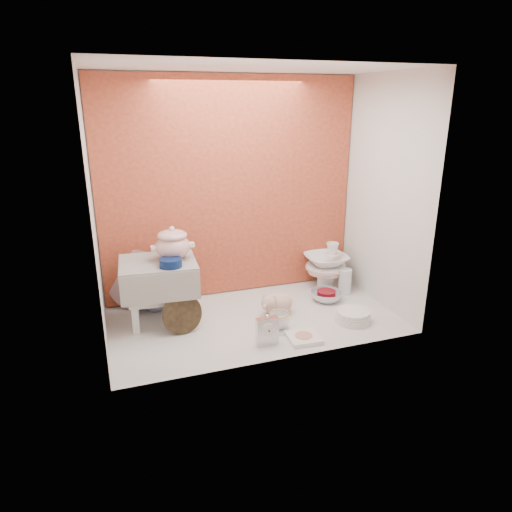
{
  "coord_description": "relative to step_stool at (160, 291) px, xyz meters",
  "views": [
    {
      "loc": [
        -0.85,
        -2.51,
        1.33
      ],
      "look_at": [
        0.02,
        0.02,
        0.42
      ],
      "focal_mm": 32.22,
      "sensor_mm": 36.0,
      "label": 1
    }
  ],
  "objects": [
    {
      "name": "ground",
      "position": [
        0.56,
        -0.18,
        -0.2
      ],
      "size": [
        1.8,
        1.8,
        0.0
      ],
      "primitive_type": "plane",
      "color": "silver",
      "rests_on": "ground"
    },
    {
      "name": "niche_shell",
      "position": [
        0.56,
        0.0,
        0.73
      ],
      "size": [
        1.86,
        1.03,
        1.53
      ],
      "color": "#C35C30",
      "rests_on": "ground"
    },
    {
      "name": "step_stool",
      "position": [
        0.0,
        0.0,
        0.0
      ],
      "size": [
        0.48,
        0.42,
        0.4
      ],
      "primitive_type": null,
      "rotation": [
        0.0,
        0.0,
        -0.07
      ],
      "color": "silver",
      "rests_on": "ground"
    },
    {
      "name": "soup_tureen",
      "position": [
        0.1,
        -0.0,
        0.31
      ],
      "size": [
        0.27,
        0.27,
        0.21
      ],
      "primitive_type": null,
      "rotation": [
        0.0,
        0.0,
        0.07
      ],
      "color": "white",
      "rests_on": "step_stool"
    },
    {
      "name": "cobalt_bowl",
      "position": [
        0.06,
        -0.12,
        0.23
      ],
      "size": [
        0.15,
        0.15,
        0.05
      ],
      "primitive_type": "cylinder",
      "rotation": [
        0.0,
        0.0,
        -0.13
      ],
      "color": "#0A1C4B",
      "rests_on": "step_stool"
    },
    {
      "name": "floral_platter",
      "position": [
        -0.13,
        0.26,
        -0.0
      ],
      "size": [
        0.42,
        0.27,
        0.4
      ],
      "primitive_type": null,
      "rotation": [
        0.0,
        0.0,
        -0.41
      ],
      "color": "silver",
      "rests_on": "ground"
    },
    {
      "name": "blue_white_vase",
      "position": [
        -0.01,
        0.2,
        -0.08
      ],
      "size": [
        0.25,
        0.25,
        0.24
      ],
      "primitive_type": "imported",
      "rotation": [
        0.0,
        0.0,
        0.1
      ],
      "color": "silver",
      "rests_on": "ground"
    },
    {
      "name": "lacquer_tray",
      "position": [
        0.1,
        -0.2,
        -0.08
      ],
      "size": [
        0.25,
        0.1,
        0.24
      ],
      "primitive_type": null,
      "rotation": [
        0.0,
        0.0,
        0.14
      ],
      "color": "black",
      "rests_on": "ground"
    },
    {
      "name": "mantel_clock",
      "position": [
        0.53,
        -0.5,
        -0.11
      ],
      "size": [
        0.13,
        0.05,
        0.19
      ],
      "primitive_type": "cube",
      "rotation": [
        0.0,
        0.0,
        -0.02
      ],
      "color": "silver",
      "rests_on": "ground"
    },
    {
      "name": "plush_pig",
      "position": [
        0.73,
        -0.15,
        -0.12
      ],
      "size": [
        0.28,
        0.22,
        0.15
      ],
      "primitive_type": "ellipsoid",
      "rotation": [
        0.0,
        0.0,
        0.17
      ],
      "color": "#CBA18F",
      "rests_on": "ground"
    },
    {
      "name": "teacup_saucer",
      "position": [
        0.66,
        -0.35,
        -0.19
      ],
      "size": [
        0.21,
        0.21,
        0.01
      ],
      "primitive_type": "cylinder",
      "rotation": [
        0.0,
        0.0,
        0.3
      ],
      "color": "white",
      "rests_on": "ground"
    },
    {
      "name": "gold_rim_teacup",
      "position": [
        0.66,
        -0.35,
        -0.14
      ],
      "size": [
        0.13,
        0.13,
        0.1
      ],
      "primitive_type": "imported",
      "rotation": [
        0.0,
        0.0,
        -0.05
      ],
      "color": "white",
      "rests_on": "teacup_saucer"
    },
    {
      "name": "lattice_dish",
      "position": [
        0.75,
        -0.52,
        -0.19
      ],
      "size": [
        0.2,
        0.2,
        0.03
      ],
      "primitive_type": "cube",
      "rotation": [
        0.0,
        0.0,
        -0.07
      ],
      "color": "white",
      "rests_on": "ground"
    },
    {
      "name": "dinner_plate_stack",
      "position": [
        1.14,
        -0.41,
        -0.16
      ],
      "size": [
        0.28,
        0.28,
        0.07
      ],
      "primitive_type": "cylinder",
      "rotation": [
        0.0,
        0.0,
        -0.32
      ],
      "color": "white",
      "rests_on": "ground"
    },
    {
      "name": "crystal_bowl",
      "position": [
        1.13,
        -0.06,
        -0.17
      ],
      "size": [
        0.23,
        0.23,
        0.07
      ],
      "primitive_type": "imported",
      "rotation": [
        0.0,
        0.0,
        0.09
      ],
      "color": "silver",
      "rests_on": "ground"
    },
    {
      "name": "clear_glass_vase",
      "position": [
        1.32,
        0.01,
        -0.11
      ],
      "size": [
        0.11,
        0.11,
        0.19
      ],
      "primitive_type": "cylinder",
      "rotation": [
        0.0,
        0.0,
        -0.21
      ],
      "color": "silver",
      "rests_on": "ground"
    },
    {
      "name": "porcelain_tower",
      "position": [
        1.23,
        0.15,
        -0.03
      ],
      "size": [
        0.31,
        0.31,
        0.35
      ],
      "primitive_type": null,
      "rotation": [
        0.0,
        0.0,
        -0.01
      ],
      "color": "white",
      "rests_on": "ground"
    }
  ]
}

